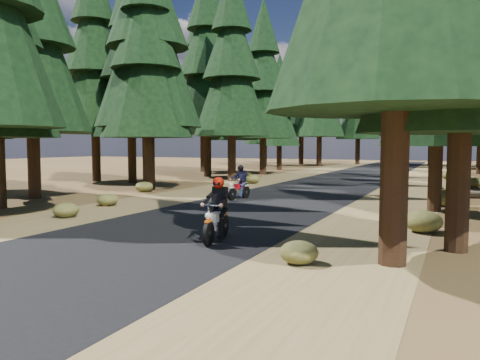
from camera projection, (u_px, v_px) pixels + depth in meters
ground at (220, 218)px, 14.73m from camera, size 120.00×120.00×0.00m
road at (276, 201)px, 19.25m from camera, size 6.00×100.00×0.01m
shoulder_l at (181, 196)px, 21.18m from camera, size 3.20×100.00×0.01m
shoulder_r at (392, 207)px, 17.31m from camera, size 3.20×100.00×0.01m
pine_forest at (356, 66)px, 33.17m from camera, size 34.59×55.08×16.32m
understory_shrubs at (321, 194)px, 19.40m from camera, size 15.61×32.56×0.63m
rider_lead at (216, 220)px, 11.08m from camera, size 0.77×1.77×1.53m
rider_follow at (239, 188)px, 19.61m from camera, size 0.72×1.68×1.45m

